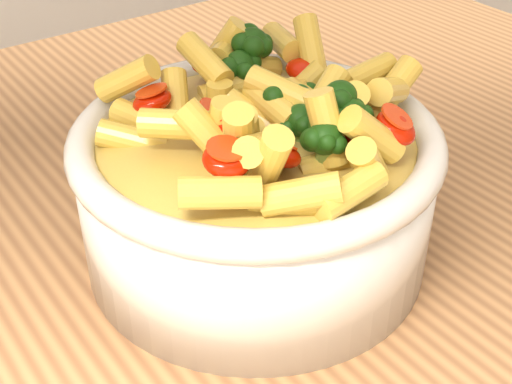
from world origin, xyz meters
TOP-DOWN VIEW (x-y plane):
  - table at (0.00, 0.00)m, footprint 1.20×0.80m
  - serving_bowl at (0.08, -0.05)m, footprint 0.23×0.23m
  - pasta_salad at (0.08, -0.05)m, footprint 0.19×0.19m

SIDE VIEW (x-z plane):
  - table at x=0.00m, z-range 0.35..1.25m
  - serving_bowl at x=0.08m, z-range 0.90..1.00m
  - pasta_salad at x=0.08m, z-range 0.99..1.03m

